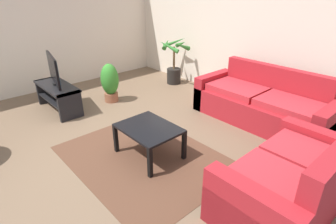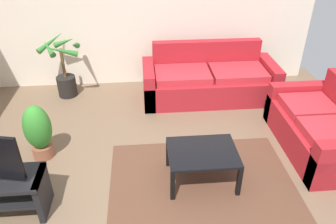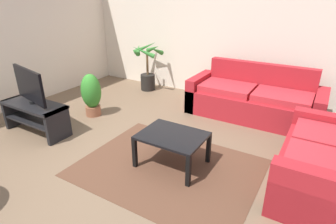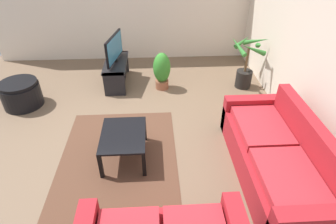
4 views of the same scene
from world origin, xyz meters
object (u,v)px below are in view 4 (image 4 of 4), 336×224
Objects in this scene: couch_main at (277,159)px; potted_plant_small at (162,70)px; coffee_table at (123,137)px; potted_palm at (246,66)px; tv at (114,48)px; tv_stand at (117,69)px; ottoman at (21,94)px.

potted_plant_small is (-2.49, -1.42, 0.10)m from couch_main.
coffee_table is 3.04m from potted_palm.
tv is 1.11× the size of coffee_table.
tv_stand is 2.65m from potted_palm.
ottoman is at bearing -116.24° from couch_main.
potted_palm reaches higher than couch_main.
potted_palm is (0.31, 2.62, -0.32)m from tv.
potted_palm is at bearing 83.17° from tv.
tv reaches higher than potted_plant_small.
potted_plant_small is at bearing 162.83° from coffee_table.
tv_stand is 1.86m from ottoman.
ottoman is at bearing -65.51° from tv.
couch_main reaches higher than ottoman.
tv_stand is 1.37× the size of coffee_table.
couch_main is 2.79× the size of coffee_table.
ottoman is (0.46, -4.31, -0.22)m from potted_palm.
tv_stand is 0.98m from potted_plant_small.
potted_plant_small reaches higher than coffee_table.
tv is at bearing 77.92° from tv_stand.
coffee_table is 2.51m from ottoman.
tv_stand reaches higher than ottoman.
potted_palm reaches higher than tv.
potted_palm is 1.51× the size of ottoman.
tv is 0.84× the size of potted_palm.
ottoman is (-1.99, -4.04, -0.06)m from couch_main.
potted_palm reaches higher than ottoman.
tv is at bearing -96.83° from potted_palm.
tv is 1.93m from ottoman.
couch_main is 2.52× the size of tv.
couch_main is 2.10m from coffee_table.
ottoman is at bearing -83.96° from potted_palm.
tv is (0.00, 0.00, 0.46)m from tv_stand.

